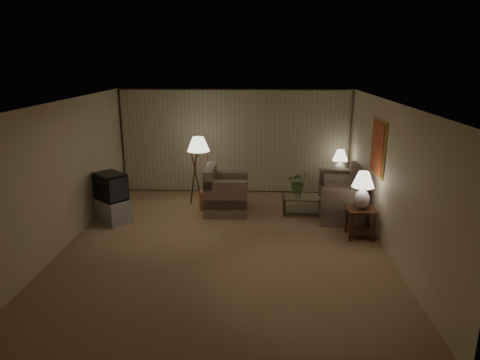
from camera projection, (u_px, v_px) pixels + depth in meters
The scene contains 16 objects.
ground at pixel (225, 244), 8.22m from camera, with size 7.00×7.00×0.00m, color tan.
room_shell at pixel (231, 140), 9.19m from camera, with size 6.04×7.02×2.72m.
sofa at pixel (340, 196), 9.74m from camera, with size 2.05×1.33×0.82m.
armchair at pixel (226, 194), 9.82m from camera, with size 1.02×0.96×0.85m.
side_table_near at pixel (360, 217), 8.44m from camera, with size 0.54×0.54×0.60m.
side_table_far at pixel (338, 184), 10.78m from camera, with size 0.45×0.38×0.60m.
table_lamp_near at pixel (363, 187), 8.27m from camera, with size 0.43×0.43×0.75m.
table_lamp_far at pixel (340, 161), 10.62m from camera, with size 0.39×0.39×0.66m.
coffee_table at pixel (304, 203), 9.72m from camera, with size 1.04×0.57×0.41m.
tv_cabinet at pixel (112, 210), 9.32m from camera, with size 0.94×0.91×0.50m, color #9D9D9F.
crt_tv at pixel (110, 186), 9.18m from camera, with size 0.82×0.81×0.58m, color black.
floor_lamp at pixel (199, 169), 10.31m from camera, with size 0.53×0.53×1.64m.
ottoman at pixel (214, 200), 10.08m from camera, with size 0.67×0.67×0.45m, color #9F4C35.
vase at pixel (298, 193), 9.67m from camera, with size 0.15×0.15×0.16m, color white.
flowers at pixel (298, 180), 9.58m from camera, with size 0.45×0.39×0.50m, color #457534.
book at pixel (316, 198), 9.57m from camera, with size 0.15×0.20×0.02m, color olive.
Camera 1 is at (0.63, -7.55, 3.43)m, focal length 32.00 mm.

